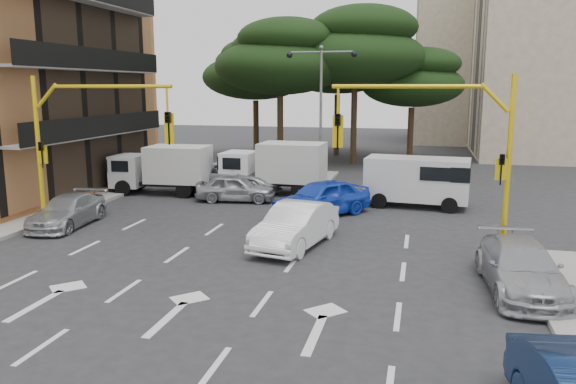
% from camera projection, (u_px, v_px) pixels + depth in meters
% --- Properties ---
extents(ground, '(120.00, 120.00, 0.00)m').
position_uv_depth(ground, '(233.00, 259.00, 18.49)').
color(ground, '#28282B').
rests_on(ground, ground).
extents(median_strip, '(1.40, 6.00, 0.15)m').
position_uv_depth(median_strip, '(320.00, 180.00, 33.76)').
color(median_strip, gray).
rests_on(median_strip, ground).
extents(apartment_beige_far, '(16.20, 12.15, 16.70)m').
position_uv_depth(apartment_beige_far, '(499.00, 58.00, 56.00)').
color(apartment_beige_far, tan).
rests_on(apartment_beige_far, ground).
extents(pine_left_near, '(9.15, 9.15, 10.23)m').
position_uv_depth(pine_left_near, '(281.00, 57.00, 38.96)').
color(pine_left_near, '#382616').
rests_on(pine_left_near, ground).
extents(pine_center, '(9.98, 9.98, 11.16)m').
position_uv_depth(pine_center, '(356.00, 47.00, 39.59)').
color(pine_center, '#382616').
rests_on(pine_center, ground).
extents(pine_left_far, '(8.32, 8.32, 9.30)m').
position_uv_depth(pine_left_far, '(256.00, 69.00, 43.60)').
color(pine_left_far, '#382616').
rests_on(pine_left_far, ground).
extents(pine_right, '(7.49, 7.49, 8.37)m').
position_uv_depth(pine_right, '(413.00, 78.00, 40.97)').
color(pine_right, '#382616').
rests_on(pine_right, ground).
extents(pine_back, '(9.15, 9.15, 10.23)m').
position_uv_depth(pine_back, '(338.00, 61.00, 44.96)').
color(pine_back, '#382616').
rests_on(pine_back, ground).
extents(signal_mast_right, '(5.79, 0.37, 6.00)m').
position_uv_depth(signal_mast_right, '(451.00, 140.00, 18.11)').
color(signal_mast_right, yellow).
rests_on(signal_mast_right, ground).
extents(signal_mast_left, '(5.79, 0.37, 6.00)m').
position_uv_depth(signal_mast_left, '(78.00, 132.00, 21.24)').
color(signal_mast_left, yellow).
rests_on(signal_mast_left, ground).
extents(street_lamp_center, '(4.16, 0.36, 7.77)m').
position_uv_depth(street_lamp_center, '(321.00, 89.00, 32.77)').
color(street_lamp_center, slate).
rests_on(street_lamp_center, median_strip).
extents(car_white_hatch, '(2.47, 4.85, 1.53)m').
position_uv_depth(car_white_hatch, '(296.00, 225.00, 19.81)').
color(car_white_hatch, white).
rests_on(car_white_hatch, ground).
extents(car_blue_compact, '(4.44, 4.81, 1.59)m').
position_uv_depth(car_blue_compact, '(321.00, 198.00, 24.54)').
color(car_blue_compact, '#173AC0').
rests_on(car_blue_compact, ground).
extents(car_silver_wagon, '(2.10, 4.42, 1.24)m').
position_uv_depth(car_silver_wagon, '(67.00, 211.00, 22.76)').
color(car_silver_wagon, '#A5A8AD').
rests_on(car_silver_wagon, ground).
extents(car_silver_cross_a, '(5.93, 3.28, 1.57)m').
position_uv_depth(car_silver_cross_a, '(234.00, 177.00, 30.23)').
color(car_silver_cross_a, '#9A9EA2').
rests_on(car_silver_cross_a, ground).
extents(car_silver_cross_b, '(4.06, 2.08, 1.32)m').
position_uv_depth(car_silver_cross_b, '(236.00, 188.00, 27.65)').
color(car_silver_cross_b, '#9C9DA3').
rests_on(car_silver_cross_b, ground).
extents(car_silver_parked, '(2.26, 4.82, 1.36)m').
position_uv_depth(car_silver_parked, '(521.00, 268.00, 15.46)').
color(car_silver_parked, '#A7A8AF').
rests_on(car_silver_parked, ground).
extents(van_white, '(4.90, 2.57, 2.36)m').
position_uv_depth(van_white, '(417.00, 182.00, 26.39)').
color(van_white, silver).
rests_on(van_white, ground).
extents(box_truck_a, '(5.30, 2.48, 2.55)m').
position_uv_depth(box_truck_a, '(162.00, 170.00, 29.50)').
color(box_truck_a, silver).
rests_on(box_truck_a, ground).
extents(box_truck_b, '(5.57, 2.47, 2.71)m').
position_uv_depth(box_truck_b, '(274.00, 168.00, 29.61)').
color(box_truck_b, white).
rests_on(box_truck_b, ground).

